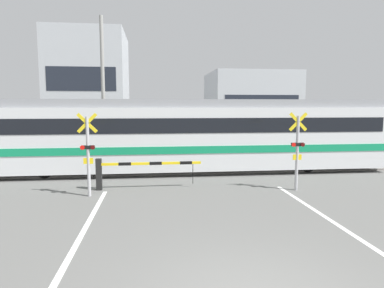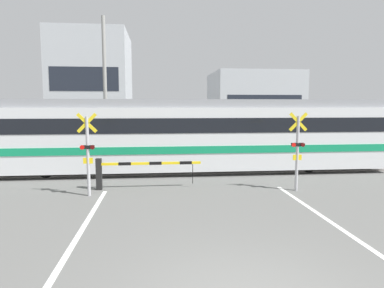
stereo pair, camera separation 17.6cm
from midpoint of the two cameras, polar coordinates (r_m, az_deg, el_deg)
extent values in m
cube|color=gray|center=(15.35, -0.39, -5.00)|extent=(50.00, 0.10, 0.08)
cube|color=gray|center=(16.75, -0.85, -4.04)|extent=(50.00, 0.10, 0.08)
cube|color=white|center=(7.47, -20.38, -18.32)|extent=(0.14, 11.50, 0.01)
cube|color=white|center=(8.61, 28.50, -15.33)|extent=(0.14, 11.50, 0.01)
cube|color=silver|center=(15.81, -1.51, 1.09)|extent=(18.94, 2.64, 2.77)
cube|color=gray|center=(15.74, -1.52, 6.76)|extent=(18.75, 2.32, 0.36)
cube|color=#148C59|center=(15.85, -1.50, -0.41)|extent=(18.96, 2.69, 0.32)
cube|color=black|center=(15.76, -1.51, 3.34)|extent=(18.18, 2.68, 0.64)
cylinder|color=black|center=(15.93, -22.90, -3.85)|extent=(0.76, 0.12, 0.76)
cylinder|color=black|center=(17.29, -21.51, -3.02)|extent=(0.76, 0.12, 0.76)
cylinder|color=black|center=(16.77, 19.17, -3.20)|extent=(0.76, 0.12, 0.76)
cylinder|color=black|center=(18.07, 17.26, -2.47)|extent=(0.76, 0.12, 0.76)
cube|color=black|center=(13.02, -14.87, -4.87)|extent=(0.20, 0.20, 1.16)
cube|color=yellow|center=(12.79, -6.56, -3.23)|extent=(3.76, 0.09, 0.09)
cube|color=black|center=(12.84, -10.76, -3.26)|extent=(0.45, 0.10, 0.10)
cube|color=black|center=(12.79, -5.71, -3.22)|extent=(0.45, 0.10, 0.10)
cube|color=black|center=(12.84, -0.66, -3.15)|extent=(0.45, 0.10, 0.10)
cylinder|color=black|center=(12.94, 0.51, -4.99)|extent=(0.02, 0.02, 0.76)
cube|color=black|center=(19.47, 8.83, -1.04)|extent=(0.20, 0.20, 1.16)
cube|color=yellow|center=(19.04, 3.36, -0.03)|extent=(3.76, 0.09, 0.09)
cube|color=black|center=(19.21, 6.13, 0.01)|extent=(0.45, 0.10, 0.10)
cube|color=black|center=(19.01, 2.80, -0.03)|extent=(0.45, 0.10, 0.10)
cube|color=black|center=(18.88, -0.58, -0.07)|extent=(0.45, 0.10, 0.10)
cylinder|color=black|center=(18.91, -1.38, -1.36)|extent=(0.02, 0.02, 0.76)
cylinder|color=#B2B2B7|center=(12.09, -16.55, -2.03)|extent=(0.11, 0.11, 2.72)
cube|color=yellow|center=(11.98, -16.72, 3.38)|extent=(0.68, 0.04, 0.68)
cube|color=yellow|center=(11.98, -16.72, 3.38)|extent=(0.68, 0.04, 0.68)
cube|color=black|center=(12.05, -16.60, -0.49)|extent=(0.44, 0.12, 0.12)
cylinder|color=red|center=(12.01, -17.46, -0.54)|extent=(0.15, 0.03, 0.15)
cylinder|color=#4C0C0C|center=(11.95, -15.86, -0.53)|extent=(0.15, 0.03, 0.15)
cube|color=yellow|center=(12.09, -16.54, -2.68)|extent=(0.32, 0.03, 0.20)
cylinder|color=#B2B2B7|center=(12.93, 17.50, -1.53)|extent=(0.11, 0.11, 2.72)
cube|color=yellow|center=(12.82, 17.67, 3.53)|extent=(0.68, 0.04, 0.68)
cube|color=yellow|center=(12.82, 17.67, 3.53)|extent=(0.68, 0.04, 0.68)
cube|color=black|center=(12.89, 17.55, -0.09)|extent=(0.44, 0.12, 0.12)
cylinder|color=red|center=(12.75, 16.98, -0.14)|extent=(0.15, 0.03, 0.15)
cylinder|color=#4C0C0C|center=(12.89, 18.38, -0.12)|extent=(0.15, 0.03, 0.15)
cube|color=yellow|center=(12.93, 17.52, -2.14)|extent=(0.32, 0.03, 0.20)
cylinder|color=brown|center=(21.92, 1.93, -0.67)|extent=(0.13, 0.13, 0.75)
cylinder|color=brown|center=(21.94, 2.30, -0.66)|extent=(0.13, 0.13, 0.75)
cube|color=maroon|center=(21.86, 2.12, 1.09)|extent=(0.38, 0.22, 0.60)
sphere|color=#997056|center=(21.82, 2.13, 2.15)|extent=(0.20, 0.20, 0.20)
cube|color=#B2B7BC|center=(32.22, -15.98, 9.05)|extent=(6.34, 7.51, 9.39)
cube|color=#1E232D|center=(28.55, -17.35, 10.33)|extent=(5.33, 0.03, 1.88)
cube|color=#B2B7BC|center=(32.95, 10.18, 6.28)|extent=(7.56, 7.51, 6.11)
cube|color=#1E232D|center=(29.35, 12.22, 6.82)|extent=(6.35, 0.03, 1.22)
cylinder|color=gray|center=(21.42, -14.06, 9.14)|extent=(0.22, 0.22, 8.33)
camera|label=1|loc=(0.09, -89.62, 0.04)|focal=32.00mm
camera|label=2|loc=(0.09, 90.38, -0.04)|focal=32.00mm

